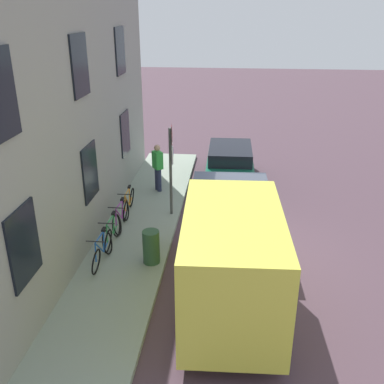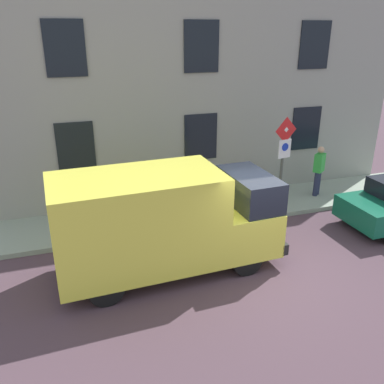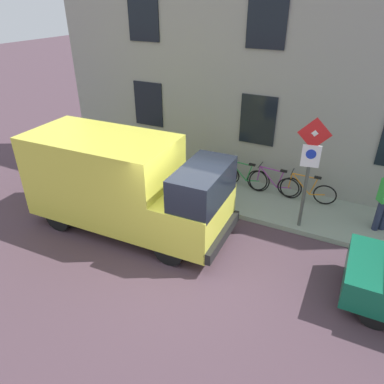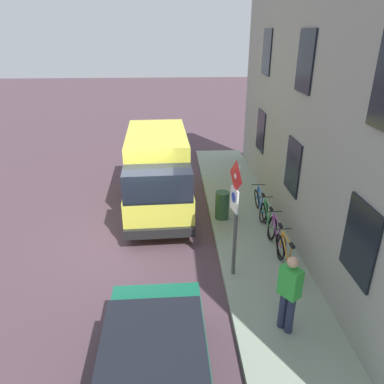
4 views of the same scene
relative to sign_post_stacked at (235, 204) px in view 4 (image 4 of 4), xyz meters
name	(u,v)px [view 4 (image 4 of 4)]	position (x,y,z in m)	size (l,w,h in m)	color
ground_plane	(132,240)	(-2.64, 1.95, -2.07)	(80.00, 80.00, 0.00)	#4B3740
sidewalk_slab	(250,235)	(0.87, 1.95, -2.00)	(2.16, 16.30, 0.14)	gray
building_facade	(312,122)	(2.30, 1.95, 1.39)	(0.75, 14.30, 6.92)	gray
sign_post_stacked	(235,204)	(0.00, 0.00, 0.00)	(0.19, 0.55, 2.86)	#474C47
delivery_van	(158,171)	(-1.92, 4.20, -0.73)	(2.21, 5.40, 2.50)	#DDD745
parked_hatchback	(154,376)	(-1.76, -3.36, -1.33)	(1.82, 4.03, 1.38)	#115C40
bicycle_orange	(287,256)	(1.40, 0.14, -1.55)	(0.46, 1.71, 0.89)	black
bicycle_purple	(276,236)	(1.40, 1.12, -1.55)	(0.46, 1.71, 0.89)	black
bicycle_green	(268,219)	(1.40, 2.10, -1.55)	(0.46, 1.71, 0.89)	black
bicycle_blue	(260,205)	(1.40, 3.08, -1.55)	(0.46, 1.71, 0.89)	black
pedestrian	(289,292)	(0.79, -1.89, -1.00)	(0.44, 0.48, 1.72)	#262B47
litter_bin	(222,205)	(0.14, 2.95, -1.48)	(0.44, 0.44, 0.90)	#2D5133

